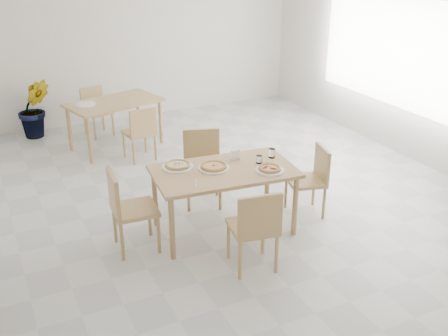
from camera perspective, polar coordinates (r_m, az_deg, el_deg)
name	(u,v)px	position (r m, az deg, el deg)	size (l,w,h in m)	color
room	(394,52)	(8.38, 18.03, 11.97)	(7.28, 7.00, 7.00)	silver
main_table	(224,176)	(5.72, 0.00, -0.90)	(1.62, 1.02, 0.75)	tan
chair_south	(255,225)	(5.09, 3.45, -6.23)	(0.50, 0.50, 0.89)	tan
chair_north	(202,162)	(6.46, -2.38, 0.70)	(0.57, 0.57, 0.91)	tan
chair_west	(126,205)	(5.51, -10.59, -4.01)	(0.48, 0.48, 0.91)	tan
chair_east	(312,176)	(6.25, 9.60, -0.84)	(0.51, 0.51, 0.84)	tan
plate_margherita	(214,168)	(5.70, -1.14, 0.00)	(0.34, 0.34, 0.02)	white
plate_mushroom	(178,167)	(5.75, -5.05, 0.13)	(0.34, 0.34, 0.02)	white
plate_pepperoni	(270,170)	(5.67, 4.99, -0.24)	(0.31, 0.31, 0.02)	white
pizza_margherita	(214,166)	(5.69, -1.14, 0.20)	(0.31, 0.31, 0.03)	tan
pizza_mushroom	(178,165)	(5.74, -5.06, 0.34)	(0.36, 0.36, 0.03)	tan
pizza_pepperoni	(270,168)	(5.66, 4.99, -0.02)	(0.26, 0.26, 0.03)	tan
tumbler_a	(259,159)	(5.84, 3.85, 0.94)	(0.07, 0.07, 0.09)	white
tumbler_b	(272,153)	(6.00, 5.24, 1.61)	(0.08, 0.08, 0.10)	white
napkin_holder	(235,155)	(5.91, 1.22, 1.44)	(0.12, 0.08, 0.12)	silver
fork_a	(226,160)	(5.91, 0.24, 0.85)	(0.02, 0.19, 0.01)	silver
fork_b	(196,183)	(5.38, -3.08, -1.64)	(0.02, 0.19, 0.01)	silver
second_table	(114,107)	(8.31, -11.86, 6.53)	(1.55, 1.12, 0.75)	tan
chair_back_s	(141,130)	(7.77, -9.05, 4.10)	(0.45, 0.45, 0.82)	tan
chair_back_n	(95,108)	(9.02, -13.82, 6.38)	(0.48, 0.48, 0.79)	tan
plate_empty	(86,104)	(8.20, -14.83, 6.73)	(0.30, 0.30, 0.02)	white
potted_plant	(35,108)	(9.17, -19.92, 6.12)	(0.54, 0.43, 0.98)	#2D611D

